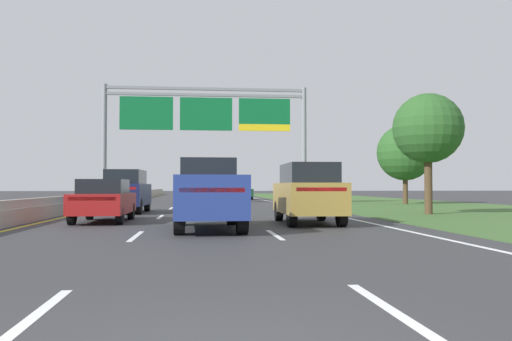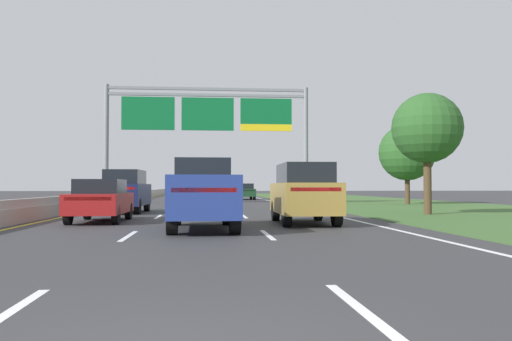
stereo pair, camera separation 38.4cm
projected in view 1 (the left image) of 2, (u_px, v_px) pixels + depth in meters
The scene contains 12 objects.
ground_plane at pixel (202, 205), 38.86m from camera, with size 220.00×220.00×0.00m, color #333335.
lane_striping at pixel (202, 205), 38.41m from camera, with size 11.96×106.00×0.01m.
grass_verge_right at pixel (390, 204), 40.31m from camera, with size 14.00×110.00×0.02m, color #3D602D.
median_barrier_concrete at pixel (108, 200), 38.18m from camera, with size 0.60×110.00×0.85m.
overhead_sign_gantry at pixel (206, 119), 40.00m from camera, with size 15.06×0.42×8.74m.
pickup_truck_blue at pixel (208, 194), 16.64m from camera, with size 2.11×5.44×2.20m.
car_red_left_lane_sedan at pixel (104, 200), 19.96m from camera, with size 1.83×4.41×1.57m.
car_navy_left_lane_suv at pixel (126, 191), 26.75m from camera, with size 2.03×4.75×2.11m.
car_darkgreen_right_lane_sedan at pixel (242, 191), 52.98m from camera, with size 1.92×4.44×1.57m.
car_gold_right_lane_suv at pixel (308, 192), 19.15m from camera, with size 1.97×4.73×2.11m.
roadside_tree_near at pixel (428, 129), 25.26m from camera, with size 3.25×3.25×5.64m.
roadside_tree_mid at pixel (405, 153), 39.69m from camera, with size 4.10×4.10×5.83m.
Camera 1 is at (-0.19, -4.11, 1.32)m, focal length 38.09 mm.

